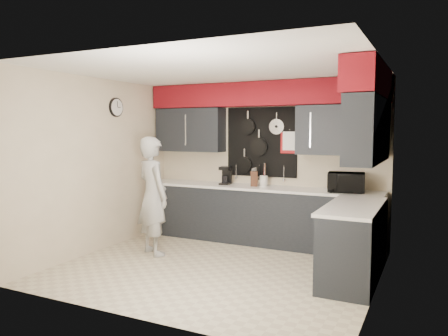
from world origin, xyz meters
The scene contains 10 objects.
ground centered at (0.00, 0.00, 0.00)m, with size 4.00×4.00×0.00m, color beige.
back_wall_assembly centered at (0.01, 1.60, 2.01)m, with size 4.00×0.36×2.60m.
right_wall_assembly centered at (1.85, 0.26, 1.94)m, with size 0.36×3.50×2.60m.
left_wall_assembly centered at (-1.99, 0.02, 1.33)m, with size 0.05×3.50×2.60m.
base_cabinets centered at (0.49, 1.13, 0.46)m, with size 3.95×2.20×0.92m.
microwave centered at (1.40, 1.41, 1.06)m, with size 0.52×0.35×0.29m, color black.
knife_block centered at (-0.06, 1.44, 1.04)m, with size 0.11×0.11×0.24m, color #3C2213.
utensil_crock centered at (0.07, 1.53, 1.01)m, with size 0.13×0.13×0.17m, color white.
coffee_maker centered at (-0.58, 1.46, 1.08)m, with size 0.19×0.22×0.30m.
person centered at (-1.14, 0.17, 0.87)m, with size 0.63×0.42×1.73m, color #A2A29F.
Camera 1 is at (2.56, -5.06, 1.83)m, focal length 35.00 mm.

